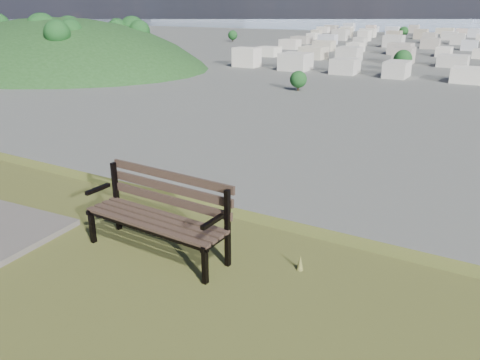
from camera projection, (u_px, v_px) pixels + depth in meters
The scene contains 3 objects.
park_bench at pixel (160, 210), 5.53m from camera, with size 1.85×0.66×0.95m.
green_wooded_hill at pixel (59, 66), 225.71m from camera, with size 176.53×141.22×88.26m.
city_trees at pixel (462, 46), 281.91m from camera, with size 406.52×387.20×9.98m.
Camera 1 is at (4.11, -1.12, 27.81)m, focal length 35.00 mm.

